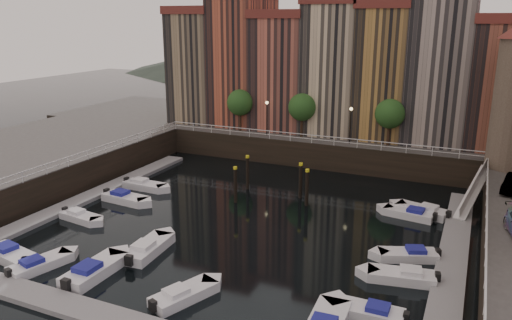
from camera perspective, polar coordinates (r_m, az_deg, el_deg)
The scene contains 24 objects.
ground at distance 43.02m, azimuth -0.48°, elevation -6.67°, with size 200.00×200.00×0.00m, color black.
quay_far at distance 65.98m, azimuth 9.05°, elevation 2.55°, with size 80.00×20.00×3.00m, color black.
dock_left at distance 50.78m, azimuth -17.84°, elevation -3.66°, with size 2.00×28.00×0.35m, color gray.
dock_right at distance 38.66m, azimuth 21.56°, elevation -10.29°, with size 2.00×28.00×0.35m, color gray.
mountains at distance 147.06m, azimuth 18.89°, elevation 11.71°, with size 145.00×100.00×18.00m.
far_terrace at distance 61.28m, azimuth 11.83°, elevation 10.37°, with size 48.70×10.30×17.50m.
promenade_trees at distance 58.02m, azimuth 5.91°, elevation 5.96°, with size 21.20×3.20×5.20m.
street_lamps at distance 57.11m, azimuth 5.88°, elevation 5.10°, with size 10.36×0.36×4.18m.
railings at distance 46.00m, azimuth 2.06°, elevation -0.17°, with size 36.08×34.04×0.52m.
gangway at distance 48.30m, azimuth 23.64°, elevation -3.07°, with size 2.78×8.32×3.73m.
mooring_pilings at distance 47.06m, azimuth 1.85°, elevation -2.52°, with size 7.25×4.29×3.78m.
boat_left_0 at distance 39.94m, azimuth -26.26°, elevation -9.69°, with size 4.90×2.50×1.10m.
boat_left_1 at distance 45.05m, azimuth -19.46°, elevation -6.12°, with size 4.20×1.97×0.94m.
boat_left_2 at distance 48.16m, azimuth -14.78°, elevation -4.23°, with size 4.88×2.09×1.11m.
boat_left_3 at distance 51.34m, azimuth -12.68°, elevation -2.84°, with size 4.70×1.78×1.08m.
boat_right_0 at distance 30.49m, azimuth 12.87°, elevation -16.59°, with size 4.30×1.59×0.99m.
boat_right_1 at distance 34.63m, azimuth 16.45°, elevation -12.62°, with size 4.66×2.40×1.04m.
boat_right_2 at distance 37.63m, azimuth 17.11°, elevation -10.32°, with size 4.37×2.96×0.99m.
boat_right_3 at distance 45.04m, azimuth 17.19°, elevation -5.89°, with size 4.53×2.20×1.02m.
boat_right_4 at distance 45.98m, azimuth 18.54°, elevation -5.53°, with size 4.79×2.82×1.07m.
boat_near_0 at distance 37.75m, azimuth -23.54°, elevation -10.88°, with size 2.64×4.54×1.02m.
boat_near_1 at distance 35.50m, azimuth -18.05°, elevation -11.93°, with size 1.91×5.22×1.20m.
boat_near_2 at distance 31.62m, azimuth -8.35°, elevation -15.01°, with size 3.10×4.62×1.04m.
boat_extra_345 at distance 37.61m, azimuth -12.28°, elevation -9.87°, with size 2.18×5.10×1.15m.
Camera 1 is at (16.73, -36.04, 16.50)m, focal length 35.00 mm.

